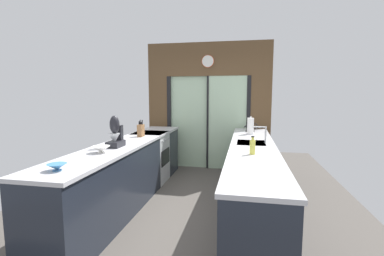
{
  "coord_description": "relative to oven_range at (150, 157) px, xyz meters",
  "views": [
    {
      "loc": [
        0.8,
        -3.45,
        1.62
      ],
      "look_at": [
        -0.01,
        0.67,
        1.1
      ],
      "focal_mm": 25.58,
      "sensor_mm": 36.0,
      "label": 1
    }
  ],
  "objects": [
    {
      "name": "kettle",
      "position": [
        1.8,
        0.51,
        0.56
      ],
      "size": [
        0.25,
        0.17,
        0.21
      ],
      "color": "black",
      "rests_on": "right_counter_run"
    },
    {
      "name": "left_counter_run",
      "position": [
        -0.0,
        -1.12,
        0.01
      ],
      "size": [
        0.62,
        3.8,
        0.92
      ],
      "color": "#1E232D",
      "rests_on": "ground_plane"
    },
    {
      "name": "oven_range",
      "position": [
        0.0,
        0.0,
        0.0
      ],
      "size": [
        0.6,
        0.6,
        0.92
      ],
      "color": "#B7BABC",
      "rests_on": "ground_plane"
    },
    {
      "name": "mixing_bowl_near",
      "position": [
        0.02,
        -2.54,
        0.5
      ],
      "size": [
        0.17,
        0.17,
        0.06
      ],
      "color": "teal",
      "rests_on": "left_counter_run"
    },
    {
      "name": "right_counter_run",
      "position": [
        1.82,
        -0.95,
        0.01
      ],
      "size": [
        0.62,
        3.8,
        0.92
      ],
      "color": "#1E232D",
      "rests_on": "ground_plane"
    },
    {
      "name": "sink_faucet",
      "position": [
        1.96,
        -0.7,
        0.63
      ],
      "size": [
        0.19,
        0.02,
        0.24
      ],
      "color": "#B7BABC",
      "rests_on": "right_counter_run"
    },
    {
      "name": "ground_plane",
      "position": [
        0.91,
        -0.65,
        -0.47
      ],
      "size": [
        5.04,
        7.6,
        0.02
      ],
      "primitive_type": "cube",
      "color": "#4C4742"
    },
    {
      "name": "paper_towel_roll",
      "position": [
        1.8,
        0.16,
        0.61
      ],
      "size": [
        0.13,
        0.13,
        0.31
      ],
      "color": "#B7BABC",
      "rests_on": "right_counter_run"
    },
    {
      "name": "mixing_bowl_far",
      "position": [
        0.02,
        -1.76,
        0.51
      ],
      "size": [
        0.22,
        0.22,
        0.08
      ],
      "color": "silver",
      "rests_on": "left_counter_run"
    },
    {
      "name": "knife_block",
      "position": [
        0.02,
        -0.48,
        0.57
      ],
      "size": [
        0.08,
        0.14,
        0.28
      ],
      "color": "brown",
      "rests_on": "left_counter_run"
    },
    {
      "name": "back_wall_unit",
      "position": [
        0.91,
        1.15,
        1.07
      ],
      "size": [
        2.64,
        0.12,
        2.7
      ],
      "color": "brown",
      "rests_on": "ground_plane"
    },
    {
      "name": "stand_mixer",
      "position": [
        0.02,
        -1.38,
        0.63
      ],
      "size": [
        0.17,
        0.27,
        0.42
      ],
      "color": "black",
      "rests_on": "left_counter_run"
    },
    {
      "name": "soap_bottle",
      "position": [
        1.8,
        -1.49,
        0.55
      ],
      "size": [
        0.07,
        0.07,
        0.21
      ],
      "color": "#D1CC4C",
      "rests_on": "right_counter_run"
    }
  ]
}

